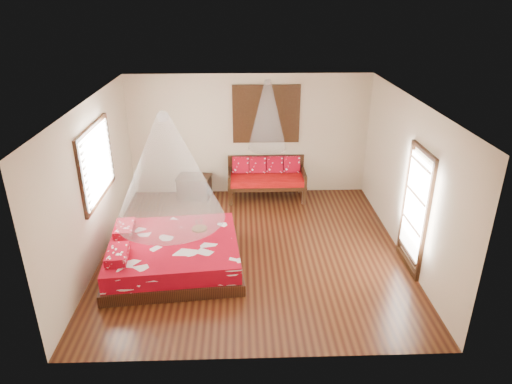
% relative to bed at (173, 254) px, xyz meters
% --- Properties ---
extents(room, '(5.54, 5.54, 2.84)m').
position_rel_bed_xyz_m(room, '(1.40, 0.51, 1.15)').
color(room, black).
rests_on(room, ground).
extents(bed, '(2.46, 2.27, 0.65)m').
position_rel_bed_xyz_m(bed, '(0.00, 0.00, 0.00)').
color(bed, black).
rests_on(bed, floor).
extents(daybed, '(1.78, 0.79, 0.94)m').
position_rel_bed_xyz_m(daybed, '(1.79, 2.89, 0.27)').
color(daybed, black).
rests_on(daybed, floor).
extents(storage_chest, '(0.84, 0.67, 0.52)m').
position_rel_bed_xyz_m(storage_chest, '(0.11, 2.96, 0.01)').
color(storage_chest, black).
rests_on(storage_chest, floor).
extents(shutter_panel, '(1.52, 0.06, 1.32)m').
position_rel_bed_xyz_m(shutter_panel, '(1.79, 3.23, 1.65)').
color(shutter_panel, black).
rests_on(shutter_panel, wall_back).
extents(window_left, '(0.10, 1.74, 1.34)m').
position_rel_bed_xyz_m(window_left, '(-1.31, 0.71, 1.45)').
color(window_left, black).
rests_on(window_left, wall_left).
extents(glazed_door, '(0.08, 1.02, 2.16)m').
position_rel_bed_xyz_m(glazed_door, '(4.12, -0.09, 0.82)').
color(glazed_door, black).
rests_on(glazed_door, floor).
extents(wine_tray, '(0.28, 0.28, 0.22)m').
position_rel_bed_xyz_m(wine_tray, '(0.44, 0.43, 0.31)').
color(wine_tray, brown).
rests_on(wine_tray, bed).
extents(mosquito_net_main, '(1.80, 1.80, 1.80)m').
position_rel_bed_xyz_m(mosquito_net_main, '(0.02, 0.00, 1.60)').
color(mosquito_net_main, white).
rests_on(mosquito_net_main, ceiling).
extents(mosquito_net_daybed, '(0.85, 0.85, 1.50)m').
position_rel_bed_xyz_m(mosquito_net_daybed, '(1.79, 2.76, 1.75)').
color(mosquito_net_daybed, white).
rests_on(mosquito_net_daybed, ceiling).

